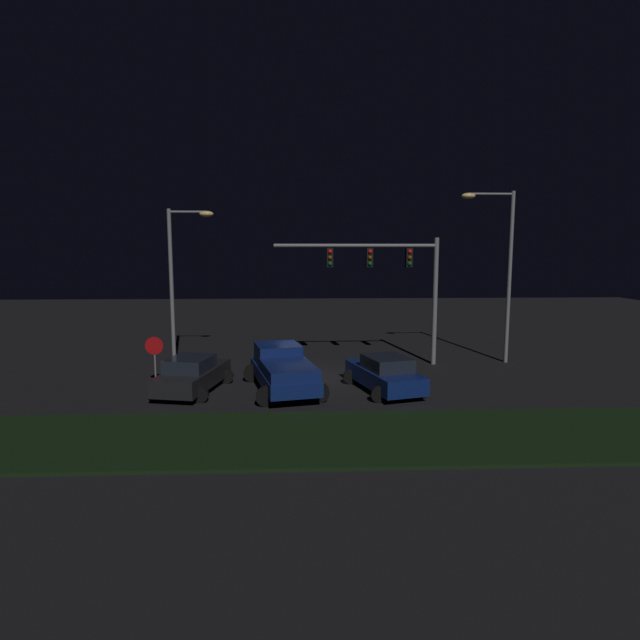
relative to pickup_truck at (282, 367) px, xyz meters
name	(u,v)px	position (x,y,z in m)	size (l,w,h in m)	color
ground_plane	(306,377)	(1.04, 2.21, -1.00)	(80.00, 80.00, 0.00)	black
grass_median	(311,437)	(1.04, -5.76, -0.95)	(25.39, 4.93, 0.10)	black
pickup_truck	(282,367)	(0.00, 0.00, 0.00)	(3.67, 5.71, 1.80)	navy
car_sedan	(192,374)	(-3.75, -0.06, -0.26)	(3.05, 4.67, 1.51)	black
car_sedan_far	(385,374)	(4.29, -0.28, -0.26)	(3.23, 4.73, 1.51)	navy
traffic_signal_gantry	(388,270)	(5.23, 4.81, 3.90)	(8.32, 0.56, 6.50)	slate
street_lamp_left	(180,268)	(-5.32, 5.41, 3.99)	(2.32, 0.44, 7.93)	slate
street_lamp_right	(500,257)	(11.09, 5.13, 4.52)	(2.76, 0.44, 8.84)	slate
stop_sign	(154,352)	(-5.44, 0.59, 0.56)	(0.76, 0.08, 2.23)	slate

